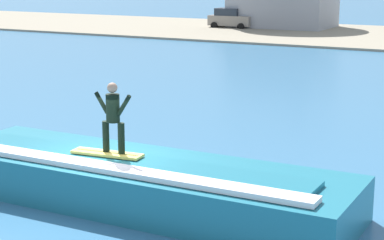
% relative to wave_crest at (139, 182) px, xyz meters
% --- Properties ---
extents(ground_plane, '(260.00, 260.00, 0.00)m').
position_rel_wave_crest_xyz_m(ground_plane, '(-0.92, -0.25, -0.54)').
color(ground_plane, teal).
extents(wave_crest, '(10.26, 2.95, 1.15)m').
position_rel_wave_crest_xyz_m(wave_crest, '(0.00, 0.00, 0.00)').
color(wave_crest, '#1F7087').
rests_on(wave_crest, ground_plane).
extents(surfboard, '(1.79, 0.61, 0.06)m').
position_rel_wave_crest_xyz_m(surfboard, '(-0.76, -0.20, 0.64)').
color(surfboard, '#EAD159').
rests_on(surfboard, wave_crest).
extents(surfer, '(1.02, 0.32, 1.66)m').
position_rel_wave_crest_xyz_m(surfer, '(-0.61, -0.13, 1.59)').
color(surfer, black).
rests_on(surfer, surfboard).
extents(car_near_shore, '(4.03, 2.08, 1.86)m').
position_rel_wave_crest_xyz_m(car_near_shore, '(-17.56, 43.15, 0.40)').
color(car_near_shore, gray).
rests_on(car_near_shore, ground_plane).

